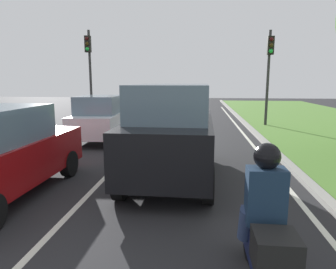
% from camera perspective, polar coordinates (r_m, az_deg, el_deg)
% --- Properties ---
extents(ground_plane, '(60.00, 60.00, 0.00)m').
position_cam_1_polar(ground_plane, '(12.25, -1.76, -1.09)').
color(ground_plane, '#262628').
extents(lane_line_center, '(0.12, 32.00, 0.01)m').
position_cam_1_polar(lane_line_center, '(12.36, -4.98, -1.01)').
color(lane_line_center, silver).
rests_on(lane_line_center, ground).
extents(lane_line_right_edge, '(0.12, 32.00, 0.01)m').
position_cam_1_polar(lane_line_right_edge, '(12.31, 15.09, -1.37)').
color(lane_line_right_edge, silver).
rests_on(lane_line_right_edge, ground).
extents(curb_right, '(0.24, 48.00, 0.12)m').
position_cam_1_polar(curb_right, '(12.39, 17.38, -1.14)').
color(curb_right, '#9E9B93').
rests_on(curb_right, ground).
extents(car_suv_ahead, '(2.04, 4.54, 2.28)m').
position_cam_1_polar(car_suv_ahead, '(7.34, 0.70, 0.60)').
color(car_suv_ahead, black).
rests_on(car_suv_ahead, ground).
extents(car_hatchback_far, '(1.85, 3.76, 1.78)m').
position_cam_1_polar(car_hatchback_far, '(12.39, -12.40, 2.93)').
color(car_hatchback_far, silver).
rests_on(car_hatchback_far, ground).
extents(motorcycle, '(0.40, 1.90, 1.01)m').
position_cam_1_polar(motorcycle, '(3.67, 17.25, -19.89)').
color(motorcycle, '#0C143F').
rests_on(motorcycle, ground).
extents(rider_person, '(0.50, 0.40, 1.16)m').
position_cam_1_polar(rider_person, '(3.45, 17.63, -10.51)').
color(rider_person, '#192D47').
rests_on(rider_person, ground).
extents(traffic_light_near_right, '(0.32, 0.50, 4.85)m').
position_cam_1_polar(traffic_light_near_right, '(16.67, 18.35, 12.58)').
color(traffic_light_near_right, '#2D2D2D').
rests_on(traffic_light_near_right, ground).
extents(traffic_light_overhead_left, '(0.32, 0.50, 5.15)m').
position_cam_1_polar(traffic_light_overhead_left, '(18.38, -14.49, 13.09)').
color(traffic_light_overhead_left, '#2D2D2D').
rests_on(traffic_light_overhead_left, ground).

